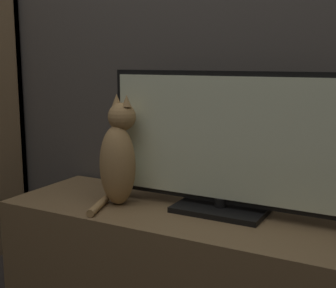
# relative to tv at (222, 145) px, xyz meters

# --- Properties ---
(tv_stand) EXTENTS (1.45, 0.49, 0.41)m
(tv_stand) POSITION_rel_tv_xyz_m (-0.09, -0.06, -0.46)
(tv_stand) COLOR brown
(tv_stand) RESTS_ON ground_plane
(tv) EXTENTS (0.90, 0.20, 0.52)m
(tv) POSITION_rel_tv_xyz_m (0.00, 0.00, 0.00)
(tv) COLOR black
(tv) RESTS_ON tv_stand
(cat) EXTENTS (0.18, 0.28, 0.43)m
(cat) POSITION_rel_tv_xyz_m (-0.38, -0.10, -0.07)
(cat) COLOR #997547
(cat) RESTS_ON tv_stand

